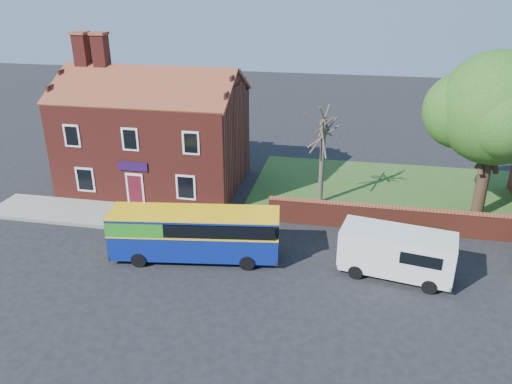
# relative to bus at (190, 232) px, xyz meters

# --- Properties ---
(ground) EXTENTS (120.00, 120.00, 0.00)m
(ground) POSITION_rel_bus_xyz_m (1.38, -1.73, -1.55)
(ground) COLOR black
(ground) RESTS_ON ground
(pavement) EXTENTS (18.00, 3.50, 0.12)m
(pavement) POSITION_rel_bus_xyz_m (-5.62, 4.02, -1.49)
(pavement) COLOR gray
(pavement) RESTS_ON ground
(kerb) EXTENTS (18.00, 0.15, 0.14)m
(kerb) POSITION_rel_bus_xyz_m (-5.62, 2.27, -1.48)
(kerb) COLOR slate
(kerb) RESTS_ON ground
(grass_strip) EXTENTS (26.00, 12.00, 0.04)m
(grass_strip) POSITION_rel_bus_xyz_m (14.38, 11.27, -1.53)
(grass_strip) COLOR #426B28
(grass_strip) RESTS_ON ground
(shop_building) EXTENTS (12.30, 8.13, 10.50)m
(shop_building) POSITION_rel_bus_xyz_m (-5.64, 9.76, 1.86)
(shop_building) COLOR maroon
(shop_building) RESTS_ON ground
(boundary_wall) EXTENTS (22.00, 0.38, 1.60)m
(boundary_wall) POSITION_rel_bus_xyz_m (14.38, 5.27, -0.74)
(boundary_wall) COLOR maroon
(boundary_wall) RESTS_ON ground
(bus) EXTENTS (9.13, 3.46, 2.72)m
(bus) POSITION_rel_bus_xyz_m (0.00, 0.00, 0.00)
(bus) COLOR navy
(bus) RESTS_ON ground
(van_near) EXTENTS (5.85, 3.19, 2.43)m
(van_near) POSITION_rel_bus_xyz_m (10.70, 0.34, -0.19)
(van_near) COLOR silver
(van_near) RESTS_ON ground
(large_tree) EXTENTS (8.45, 6.69, 10.31)m
(large_tree) POSITION_rel_bus_xyz_m (16.33, 8.63, 5.20)
(large_tree) COLOR black
(large_tree) RESTS_ON ground
(bare_tree) EXTENTS (2.35, 2.80, 6.28)m
(bare_tree) POSITION_rel_bus_xyz_m (6.31, 8.63, 1.67)
(bare_tree) COLOR #4C4238
(bare_tree) RESTS_ON ground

